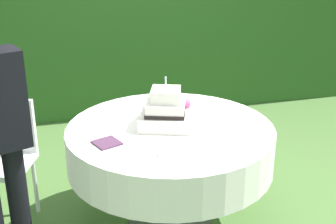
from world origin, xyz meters
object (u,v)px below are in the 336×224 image
Objects in this scene: wedding_cake at (166,111)px; napkin_stack at (107,143)px; serving_plate_near at (168,153)px; cake_table at (170,146)px; serving_plate_far at (169,107)px; garden_chair at (4,151)px.

wedding_cake is 0.48m from napkin_stack.
cake_table is at bearing 73.14° from serving_plate_near.
cake_table is at bearing 19.16° from napkin_stack.
wedding_cake reaches higher than serving_plate_near.
serving_plate_far is 0.73m from napkin_stack.
napkin_stack is (-0.43, -0.20, -0.09)m from wedding_cake.
garden_chair reaches higher than serving_plate_near.
garden_chair is (-1.19, 0.03, -0.23)m from serving_plate_far.
napkin_stack is 0.17× the size of garden_chair.
serving_plate_far is 0.81× the size of napkin_stack.
napkin_stack reaches higher than cake_table.
serving_plate_far is (0.08, 0.35, 0.15)m from cake_table.
cake_table is 9.31× the size of napkin_stack.
garden_chair is at bearing 161.00° from cake_table.
cake_table is 0.49m from napkin_stack.
serving_plate_near reaches higher than cake_table.
cake_table is 1.56× the size of garden_chair.
garden_chair is (-0.66, 0.53, -0.23)m from napkin_stack.
serving_plate_far is 1.21m from garden_chair.
napkin_stack is (-0.53, -0.50, -0.00)m from serving_plate_far.
garden_chair reaches higher than cake_table.
serving_plate_near is (-0.12, -0.39, 0.15)m from cake_table.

